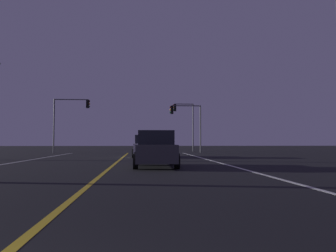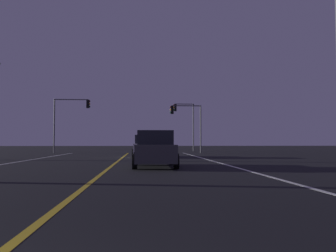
% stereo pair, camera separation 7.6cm
% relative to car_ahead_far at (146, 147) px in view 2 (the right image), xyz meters
% --- Properties ---
extents(lane_edge_right, '(0.16, 41.84, 0.01)m').
position_rel_car_ahead_far_xyz_m(lane_edge_right, '(4.09, -10.80, -0.82)').
color(lane_edge_right, silver).
rests_on(lane_edge_right, ground).
extents(lane_center_divider, '(0.16, 41.84, 0.01)m').
position_rel_car_ahead_far_xyz_m(lane_center_divider, '(-1.74, -10.80, -0.82)').
color(lane_center_divider, gold).
rests_on(lane_center_divider, ground).
extents(car_ahead_far, '(2.02, 4.30, 1.70)m').
position_rel_car_ahead_far_xyz_m(car_ahead_far, '(0.00, 0.00, 0.00)').
color(car_ahead_far, black).
rests_on(car_ahead_far, ground).
extents(car_lead_same_lane, '(2.02, 4.30, 1.70)m').
position_rel_car_ahead_far_xyz_m(car_lead_same_lane, '(0.33, -10.56, 0.00)').
color(car_lead_same_lane, black).
rests_on(car_lead_same_lane, ground).
extents(traffic_light_near_right, '(3.45, 0.36, 5.16)m').
position_rel_car_ahead_far_xyz_m(traffic_light_near_right, '(4.43, 10.62, 3.04)').
color(traffic_light_near_right, '#4C4C51').
rests_on(traffic_light_near_right, ground).
extents(traffic_light_near_left, '(3.83, 0.36, 5.73)m').
position_rel_car_ahead_far_xyz_m(traffic_light_near_left, '(-7.80, 10.62, 3.46)').
color(traffic_light_near_left, '#4C4C51').
rests_on(traffic_light_near_left, ground).
extents(traffic_light_far_right, '(2.59, 0.36, 5.95)m').
position_rel_car_ahead_far_xyz_m(traffic_light_far_right, '(4.95, 16.12, 3.53)').
color(traffic_light_far_right, '#4C4C51').
rests_on(traffic_light_far_right, ground).
extents(street_lamp_right_near, '(2.30, 0.44, 7.63)m').
position_rel_car_ahead_far_xyz_m(street_lamp_right_near, '(5.78, -15.94, 4.06)').
color(street_lamp_right_near, '#4C4C51').
rests_on(street_lamp_right_near, ground).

